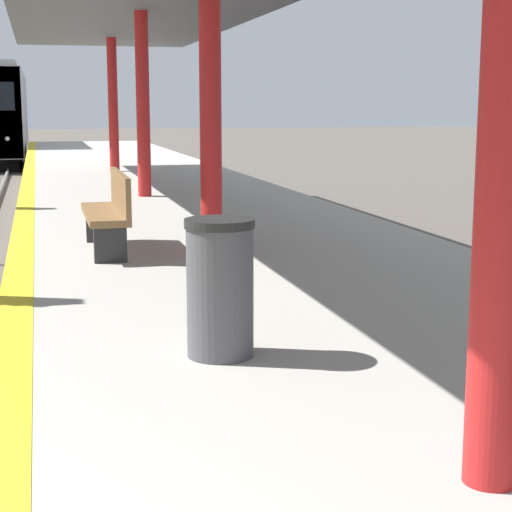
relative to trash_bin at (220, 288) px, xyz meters
The scene contains 2 objects.
trash_bin is the anchor object (origin of this frame).
bench 4.48m from the trash_bin, 94.65° to the left, with size 0.44×1.86×0.92m.
Camera 1 is at (1.89, -2.10, 2.64)m, focal length 60.00 mm.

